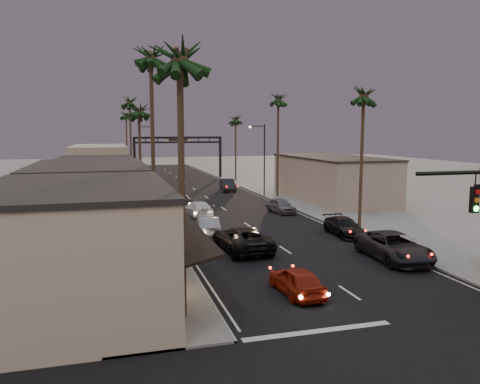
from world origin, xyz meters
TOP-DOWN VIEW (x-y plane):
  - ground at (0.00, 40.00)m, footprint 200.00×200.00m
  - road at (0.00, 45.00)m, footprint 14.00×120.00m
  - sidewalk_left at (-9.50, 52.00)m, footprint 5.00×92.00m
  - sidewalk_right at (9.50, 52.00)m, footprint 5.00×92.00m
  - storefront_near at (-13.00, 12.00)m, footprint 8.00×12.00m
  - storefront_mid at (-13.00, 26.00)m, footprint 8.00×14.00m
  - storefront_far at (-13.00, 42.00)m, footprint 8.00×16.00m
  - storefront_dist at (-13.00, 65.00)m, footprint 8.00×20.00m
  - building_right at (14.00, 40.00)m, footprint 8.00×18.00m
  - arch at (0.00, 70.00)m, footprint 15.20×0.40m
  - streetlight_right at (6.92, 45.00)m, footprint 2.13×0.30m
  - streetlight_left at (-6.92, 58.00)m, footprint 2.13×0.30m
  - palm_la at (-8.60, 9.00)m, footprint 3.20×3.20m
  - palm_lb at (-8.60, 22.00)m, footprint 3.20×3.20m
  - palm_lc at (-8.60, 36.00)m, footprint 3.20×3.20m
  - palm_ld at (-8.60, 55.00)m, footprint 3.20×3.20m
  - palm_ra at (8.60, 24.00)m, footprint 3.20×3.20m
  - palm_rb at (8.60, 44.00)m, footprint 3.20×3.20m
  - palm_rc at (8.60, 64.00)m, footprint 3.20×3.20m
  - palm_far at (-8.30, 78.00)m, footprint 3.20×3.20m
  - oncoming_red at (-2.65, 10.55)m, footprint 1.84×4.25m
  - oncoming_pickup at (-2.95, 19.57)m, footprint 3.21×6.35m
  - oncoming_silver at (-4.20, 25.07)m, footprint 2.09×4.70m
  - oncoming_white at (-3.38, 33.64)m, footprint 2.57×5.10m
  - oncoming_dgrey at (-4.55, 39.14)m, footprint 2.59×5.23m
  - oncoming_grey_far at (-5.10, 53.78)m, footprint 1.96×4.38m
  - curbside_near at (5.71, 14.77)m, footprint 3.23×6.41m
  - curbside_black at (6.12, 22.01)m, footprint 2.16×4.90m
  - curbside_grey at (4.98, 33.13)m, footprint 2.19×4.45m
  - curbside_far at (4.06, 51.42)m, footprint 2.32×5.22m

SIDE VIEW (x-z plane):
  - ground at x=0.00m, z-range 0.00..0.00m
  - road at x=0.00m, z-range -0.01..0.01m
  - sidewalk_left at x=-9.50m, z-range 0.00..0.12m
  - sidewalk_right at x=9.50m, z-range 0.00..0.12m
  - oncoming_grey_far at x=-5.10m, z-range 0.00..1.40m
  - curbside_black at x=6.12m, z-range 0.00..1.40m
  - oncoming_white at x=-3.38m, z-range 0.00..1.42m
  - oncoming_red at x=-2.65m, z-range 0.00..1.43m
  - curbside_grey at x=4.98m, z-range 0.00..1.46m
  - oncoming_silver at x=-4.20m, z-range 0.00..1.50m
  - curbside_far at x=4.06m, z-range 0.00..1.66m
  - oncoming_dgrey at x=-4.55m, z-range 0.00..1.71m
  - oncoming_pickup at x=-2.95m, z-range 0.00..1.72m
  - curbside_near at x=5.71m, z-range 0.00..1.74m
  - storefront_far at x=-13.00m, z-range 0.00..5.00m
  - building_right at x=14.00m, z-range 0.00..5.00m
  - storefront_near at x=-13.00m, z-range 0.00..5.50m
  - storefront_mid at x=-13.00m, z-range 0.00..5.50m
  - storefront_dist at x=-13.00m, z-range 0.00..6.00m
  - streetlight_right at x=6.92m, z-range 0.83..9.83m
  - streetlight_left at x=-6.92m, z-range 0.83..9.83m
  - arch at x=0.00m, z-range 1.90..9.17m
  - palm_lc at x=-8.60m, z-range 4.37..16.57m
  - palm_rc at x=8.60m, z-range 4.37..16.57m
  - palm_la at x=-8.60m, z-range 4.84..18.04m
  - palm_ra at x=8.60m, z-range 4.84..18.04m
  - palm_far at x=-8.30m, z-range 4.84..18.04m
  - palm_ld at x=-8.60m, z-range 5.32..19.52m
  - palm_rb at x=8.60m, z-range 5.32..19.52m
  - palm_lb at x=-8.60m, z-range 5.79..20.99m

